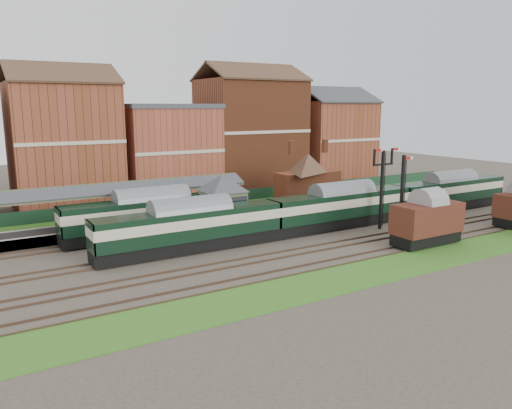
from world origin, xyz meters
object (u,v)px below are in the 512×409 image
signal_box (223,203)px  semaphore_bracket (382,184)px  goods_van_a (427,220)px  dmu_train (342,206)px  platform_railcar (152,213)px

signal_box → semaphore_bracket: bearing=-20.9°
semaphore_bracket → goods_van_a: bearing=-97.4°
dmu_train → goods_van_a: bearing=-76.6°
semaphore_bracket → platform_railcar: bearing=156.7°
dmu_train → platform_railcar: 19.07m
signal_box → semaphore_bracket: (15.04, -5.75, 1.44)m
signal_box → goods_van_a: bearing=-40.8°
dmu_train → platform_railcar: platform_railcar is taller
signal_box → platform_railcar: signal_box is taller
signal_box → dmu_train: (12.05, -3.25, -0.91)m
goods_van_a → platform_railcar: bearing=142.3°
signal_box → goods_van_a: 18.77m
dmu_train → goods_van_a: (2.14, -9.00, -0.01)m
dmu_train → platform_railcar: bearing=160.1°
dmu_train → goods_van_a: size_ratio=7.62×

